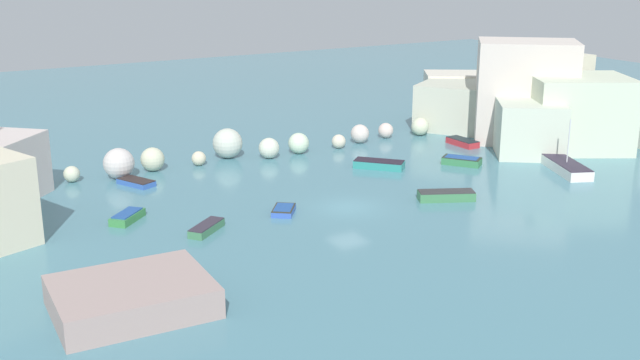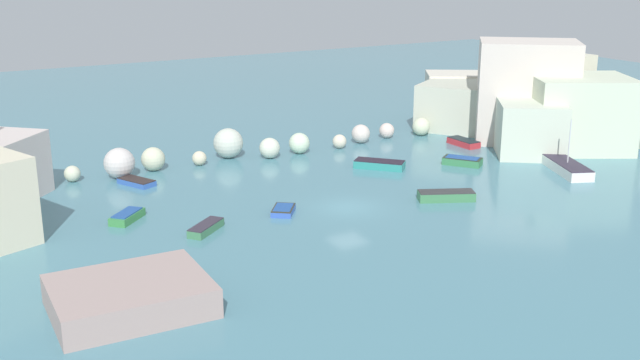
{
  "view_description": "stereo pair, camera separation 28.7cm",
  "coord_description": "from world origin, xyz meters",
  "px_view_note": "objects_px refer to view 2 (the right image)",
  "views": [
    {
      "loc": [
        -27.46,
        -43.43,
        17.2
      ],
      "look_at": [
        0.0,
        3.97,
        1.0
      ],
      "focal_mm": 43.35,
      "sensor_mm": 36.0,
      "label": 1
    },
    {
      "loc": [
        -27.22,
        -43.57,
        17.2
      ],
      "look_at": [
        0.0,
        3.97,
        1.0
      ],
      "focal_mm": 43.35,
      "sensor_mm": 36.0,
      "label": 2
    }
  ],
  "objects_px": {
    "moored_boat_8": "(379,164)",
    "moored_boat_0": "(206,228)",
    "stone_dock": "(130,296)",
    "moored_boat_3": "(446,196)",
    "moored_boat_5": "(567,167)",
    "moored_boat_2": "(137,182)",
    "moored_boat_4": "(283,210)",
    "moored_boat_7": "(462,161)",
    "moored_boat_1": "(127,216)",
    "moored_boat_6": "(463,142)"
  },
  "relations": [
    {
      "from": "moored_boat_0",
      "to": "moored_boat_8",
      "type": "height_order",
      "value": "moored_boat_8"
    },
    {
      "from": "moored_boat_8",
      "to": "moored_boat_2",
      "type": "bearing_deg",
      "value": -148.42
    },
    {
      "from": "moored_boat_5",
      "to": "stone_dock",
      "type": "bearing_deg",
      "value": 123.69
    },
    {
      "from": "moored_boat_3",
      "to": "moored_boat_4",
      "type": "distance_m",
      "value": 11.98
    },
    {
      "from": "moored_boat_6",
      "to": "moored_boat_8",
      "type": "height_order",
      "value": "moored_boat_8"
    },
    {
      "from": "moored_boat_6",
      "to": "moored_boat_7",
      "type": "distance_m",
      "value": 6.87
    },
    {
      "from": "moored_boat_2",
      "to": "moored_boat_7",
      "type": "bearing_deg",
      "value": -131.99
    },
    {
      "from": "moored_boat_0",
      "to": "moored_boat_4",
      "type": "relative_size",
      "value": 1.17
    },
    {
      "from": "moored_boat_8",
      "to": "moored_boat_3",
      "type": "bearing_deg",
      "value": -46.35
    },
    {
      "from": "stone_dock",
      "to": "moored_boat_1",
      "type": "xyz_separation_m",
      "value": [
        3.72,
        13.36,
        -0.48
      ]
    },
    {
      "from": "stone_dock",
      "to": "moored_boat_7",
      "type": "distance_m",
      "value": 34.89
    },
    {
      "from": "moored_boat_8",
      "to": "moored_boat_0",
      "type": "bearing_deg",
      "value": -111.22
    },
    {
      "from": "moored_boat_2",
      "to": "moored_boat_4",
      "type": "height_order",
      "value": "moored_boat_4"
    },
    {
      "from": "moored_boat_4",
      "to": "moored_boat_7",
      "type": "height_order",
      "value": "moored_boat_7"
    },
    {
      "from": "moored_boat_3",
      "to": "moored_boat_5",
      "type": "relative_size",
      "value": 0.67
    },
    {
      "from": "moored_boat_0",
      "to": "moored_boat_8",
      "type": "xyz_separation_m",
      "value": [
        18.14,
        7.07,
        0.06
      ]
    },
    {
      "from": "moored_boat_0",
      "to": "moored_boat_5",
      "type": "height_order",
      "value": "moored_boat_5"
    },
    {
      "from": "stone_dock",
      "to": "moored_boat_6",
      "type": "height_order",
      "value": "stone_dock"
    },
    {
      "from": "moored_boat_3",
      "to": "moored_boat_6",
      "type": "xyz_separation_m",
      "value": [
        11.79,
        12.18,
        -0.04
      ]
    },
    {
      "from": "moored_boat_1",
      "to": "moored_boat_4",
      "type": "height_order",
      "value": "moored_boat_1"
    },
    {
      "from": "moored_boat_0",
      "to": "moored_boat_1",
      "type": "bearing_deg",
      "value": 89.88
    },
    {
      "from": "moored_boat_1",
      "to": "moored_boat_6",
      "type": "distance_m",
      "value": 33.43
    },
    {
      "from": "stone_dock",
      "to": "moored_boat_7",
      "type": "xyz_separation_m",
      "value": [
        32.29,
        13.23,
        -0.43
      ]
    },
    {
      "from": "stone_dock",
      "to": "moored_boat_7",
      "type": "relative_size",
      "value": 2.21
    },
    {
      "from": "moored_boat_7",
      "to": "moored_boat_8",
      "type": "distance_m",
      "value": 7.14
    },
    {
      "from": "moored_boat_2",
      "to": "moored_boat_5",
      "type": "distance_m",
      "value": 34.4
    },
    {
      "from": "stone_dock",
      "to": "moored_boat_1",
      "type": "distance_m",
      "value": 13.88
    },
    {
      "from": "moored_boat_1",
      "to": "moored_boat_5",
      "type": "relative_size",
      "value": 0.46
    },
    {
      "from": "moored_boat_0",
      "to": "moored_boat_2",
      "type": "bearing_deg",
      "value": 54.35
    },
    {
      "from": "moored_boat_0",
      "to": "stone_dock",
      "type": "bearing_deg",
      "value": -169.66
    },
    {
      "from": "moored_boat_1",
      "to": "stone_dock",
      "type": "bearing_deg",
      "value": -149.9
    },
    {
      "from": "moored_boat_7",
      "to": "moored_boat_6",
      "type": "bearing_deg",
      "value": 103.77
    },
    {
      "from": "moored_boat_3",
      "to": "moored_boat_1",
      "type": "bearing_deg",
      "value": -172.96
    },
    {
      "from": "stone_dock",
      "to": "moored_boat_3",
      "type": "height_order",
      "value": "stone_dock"
    },
    {
      "from": "moored_boat_5",
      "to": "moored_boat_7",
      "type": "height_order",
      "value": "moored_boat_5"
    },
    {
      "from": "moored_boat_7",
      "to": "moored_boat_8",
      "type": "relative_size",
      "value": 0.85
    },
    {
      "from": "stone_dock",
      "to": "moored_boat_8",
      "type": "distance_m",
      "value": 30.09
    },
    {
      "from": "moored_boat_0",
      "to": "moored_boat_8",
      "type": "bearing_deg",
      "value": -17.77
    },
    {
      "from": "moored_boat_0",
      "to": "moored_boat_7",
      "type": "distance_m",
      "value": 25.22
    },
    {
      "from": "moored_boat_1",
      "to": "moored_boat_3",
      "type": "xyz_separation_m",
      "value": [
        21.25,
        -7.11,
        0.05
      ]
    },
    {
      "from": "moored_boat_2",
      "to": "moored_boat_4",
      "type": "distance_m",
      "value": 13.46
    },
    {
      "from": "moored_boat_6",
      "to": "moored_boat_7",
      "type": "height_order",
      "value": "moored_boat_7"
    },
    {
      "from": "stone_dock",
      "to": "moored_boat_4",
      "type": "height_order",
      "value": "stone_dock"
    },
    {
      "from": "moored_boat_3",
      "to": "moored_boat_5",
      "type": "xyz_separation_m",
      "value": [
        13.19,
        0.94,
        0.08
      ]
    },
    {
      "from": "moored_boat_1",
      "to": "moored_boat_2",
      "type": "relative_size",
      "value": 0.87
    },
    {
      "from": "moored_boat_6",
      "to": "moored_boat_2",
      "type": "bearing_deg",
      "value": 83.97
    },
    {
      "from": "moored_boat_8",
      "to": "moored_boat_1",
      "type": "bearing_deg",
      "value": -126.19
    },
    {
      "from": "moored_boat_0",
      "to": "moored_boat_3",
      "type": "relative_size",
      "value": 0.72
    },
    {
      "from": "moored_boat_6",
      "to": "moored_boat_8",
      "type": "distance_m",
      "value": 11.46
    },
    {
      "from": "moored_boat_4",
      "to": "moored_boat_8",
      "type": "xyz_separation_m",
      "value": [
        12.17,
        6.28,
        0.1
      ]
    }
  ]
}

